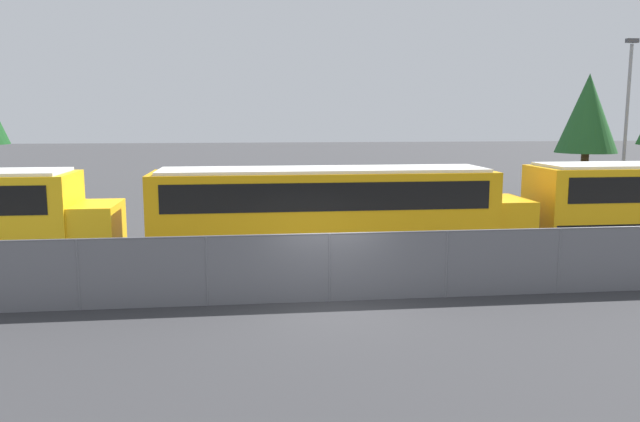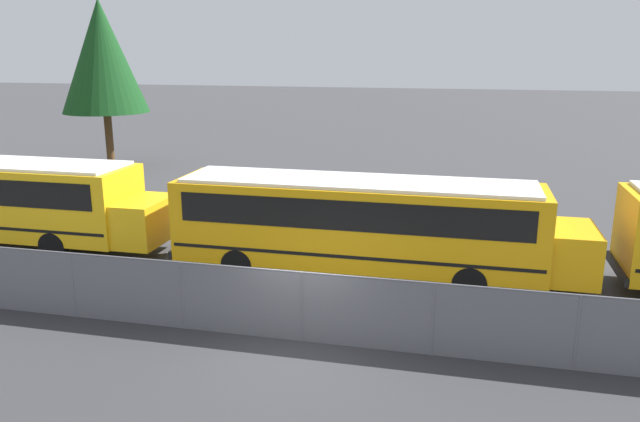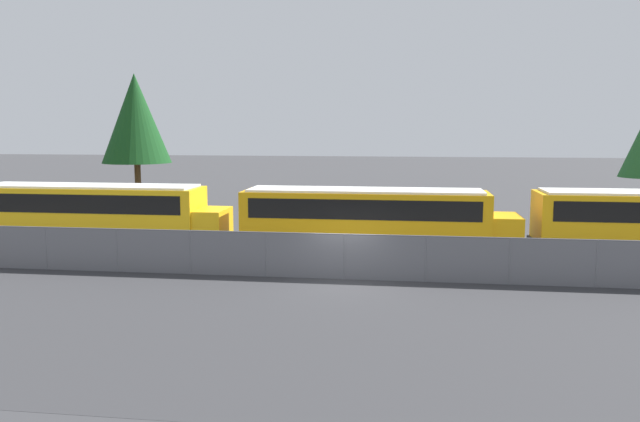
# 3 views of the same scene
# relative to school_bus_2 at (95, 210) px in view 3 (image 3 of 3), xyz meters

# --- Properties ---
(ground_plane) EXTENTS (200.00, 200.00, 0.00)m
(ground_plane) POSITION_rel_school_bus_2_xyz_m (12.59, -4.98, -1.79)
(ground_plane) COLOR #38383A
(road_strip) EXTENTS (137.35, 12.00, 0.01)m
(road_strip) POSITION_rel_school_bus_2_xyz_m (12.59, -10.98, -1.78)
(road_strip) COLOR #333335
(road_strip) RESTS_ON ground_plane
(fence) EXTENTS (103.42, 0.07, 1.76)m
(fence) POSITION_rel_school_bus_2_xyz_m (12.59, -4.98, -0.89)
(fence) COLOR #9EA0A5
(fence) RESTS_ON ground_plane
(school_bus_2) EXTENTS (12.39, 2.62, 3.00)m
(school_bus_2) POSITION_rel_school_bus_2_xyz_m (0.00, 0.00, 0.00)
(school_bus_2) COLOR yellow
(school_bus_2) RESTS_ON ground_plane
(school_bus_3) EXTENTS (12.39, 2.62, 3.00)m
(school_bus_3) POSITION_rel_school_bus_2_xyz_m (13.31, -0.28, 0.00)
(school_bus_3) COLOR orange
(school_bus_3) RESTS_ON ground_plane
(tree_0) EXTENTS (4.84, 4.84, 9.51)m
(tree_0) POSITION_rel_school_bus_2_xyz_m (-4.18, 14.35, 4.56)
(tree_0) COLOR #51381E
(tree_0) RESTS_ON ground_plane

